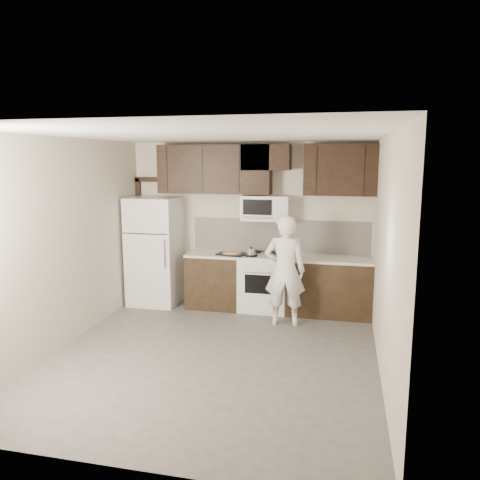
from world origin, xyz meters
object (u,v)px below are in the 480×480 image
(stove, at_px, (264,282))
(refrigerator, at_px, (155,251))
(person, at_px, (285,271))
(microwave, at_px, (266,208))

(stove, relative_size, refrigerator, 0.52)
(refrigerator, distance_m, person, 2.34)
(person, bearing_deg, microwave, -65.50)
(person, bearing_deg, stove, -61.09)
(stove, xyz_separation_m, person, (0.42, -0.62, 0.36))
(stove, height_order, microwave, microwave)
(refrigerator, bearing_deg, microwave, 5.15)
(stove, bearing_deg, microwave, 90.10)
(refrigerator, relative_size, person, 1.10)
(refrigerator, height_order, person, refrigerator)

